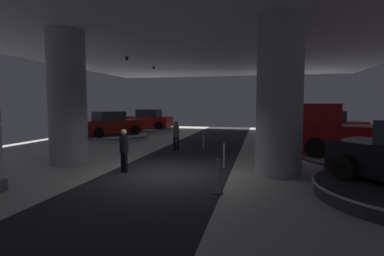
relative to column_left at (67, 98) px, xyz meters
name	(u,v)px	position (x,y,z in m)	size (l,w,h in m)	color
ground	(167,175)	(4.56, -0.79, -2.77)	(24.00, 44.00, 0.06)	silver
ceiling_with_spotlights	(166,15)	(4.56, -0.79, 2.80)	(24.00, 44.00, 0.39)	silver
column_left	(67,98)	(0.00, 0.00, 0.00)	(1.53, 1.53, 5.50)	#ADADB2
column_right	(280,97)	(8.43, 0.00, 0.00)	(1.59, 1.59, 5.50)	#ADADB2
display_platform_mid_right	(362,159)	(12.15, 3.30, -2.62)	(5.68, 5.68, 0.23)	silver
pickup_truck_mid_right	(355,135)	(11.84, 3.37, -1.59)	(5.64, 3.60, 2.30)	red
display_platform_far_right	(327,141)	(11.81, 8.77, -2.54)	(5.02, 5.02, 0.38)	silver
display_car_far_right	(327,126)	(11.78, 8.76, -1.61)	(4.46, 2.84, 1.71)	red
display_platform_far_left	(111,137)	(-2.70, 8.55, -2.60)	(5.48, 5.48, 0.28)	silver
display_car_far_left	(111,124)	(-2.72, 8.53, -1.71)	(3.81, 4.50, 1.71)	maroon
display_platform_deep_right	(295,133)	(10.52, 14.14, -2.60)	(4.60, 4.60, 0.26)	silver
display_car_deep_right	(295,123)	(10.54, 14.12, -1.72)	(4.38, 4.07, 1.71)	silver
display_platform_deep_left	(148,130)	(-2.10, 14.12, -2.57)	(5.44, 5.44, 0.33)	silver
display_car_deep_left	(148,120)	(-2.07, 14.12, -1.66)	(4.29, 2.32, 1.71)	red
visitor_walking_near	(124,148)	(2.95, -0.91, -1.84)	(0.32, 0.32, 1.59)	black
visitor_walking_far	(176,134)	(3.38, 4.43, -1.84)	(0.32, 0.32, 1.59)	black
stanchion_a	(224,159)	(6.44, 0.56, -2.38)	(0.28, 0.28, 1.01)	#333338
stanchion_b	(203,143)	(4.76, 5.07, -2.38)	(0.28, 0.28, 1.01)	#333338
stanchion_c	(218,181)	(6.67, -2.69, -2.38)	(0.28, 0.28, 1.01)	#333338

